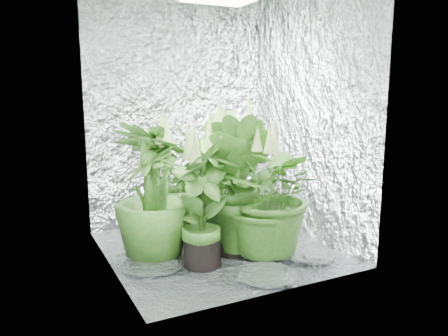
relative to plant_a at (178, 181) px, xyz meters
name	(u,v)px	position (x,y,z in m)	size (l,w,h in m)	color
ground	(218,249)	(0.08, -0.64, -0.41)	(1.60, 1.60, 0.00)	white
walls	(218,116)	(0.08, -0.64, 0.59)	(1.62, 1.62, 2.00)	white
plant_a	(178,181)	(0.00, 0.00, 0.00)	(0.81, 0.81, 0.88)	black
plant_b	(205,188)	(0.03, -0.51, 0.04)	(0.66, 0.66, 0.98)	black
plant_c	(212,174)	(0.17, -0.33, 0.10)	(0.69, 0.69, 1.09)	black
plant_d	(153,193)	(-0.42, -0.63, 0.07)	(0.75, 0.75, 1.05)	black
plant_e	(267,194)	(0.31, -0.95, 0.05)	(0.83, 0.83, 0.98)	black
plant_f	(202,204)	(-0.16, -0.88, 0.02)	(0.64, 0.64, 0.95)	black
plant_g	(235,185)	(0.16, -0.74, 0.09)	(0.75, 0.75, 1.11)	black
circulation_fan	(250,203)	(0.70, -0.03, -0.28)	(0.14, 0.27, 0.31)	black
plant_label	(275,217)	(0.36, -0.97, -0.11)	(0.06, 0.01, 0.09)	white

